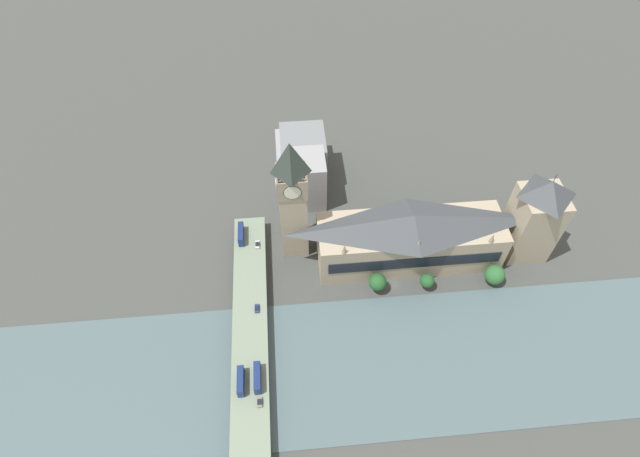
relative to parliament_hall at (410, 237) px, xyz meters
The scene contains 18 objects.
ground_plane 22.39m from the parliament_hall, 151.90° to the left, with size 600.00×600.00×0.00m, color #424442.
river_water 53.53m from the parliament_hall, behind, with size 59.87×360.00×0.30m, color #4C6066.
parliament_hall is the anchor object (origin of this frame).
clock_tower 55.55m from the parliament_hall, 77.88° to the left, with size 12.97×12.97×63.91m.
victoria_tower 54.80m from the parliament_hall, 89.94° to the right, with size 18.57×18.57×48.86m.
road_bridge 88.57m from the parliament_hall, 125.32° to the left, with size 151.75×14.29×6.30m.
double_decker_bus_lead 76.89m from the parliament_hall, 80.00° to the left, with size 11.32×2.51×5.10m.
double_decker_bus_mid 94.29m from the parliament_hall, 127.18° to the left, with size 10.82×2.52×4.83m.
double_decker_bus_rear 88.92m from the parliament_hall, 129.19° to the left, with size 11.39×2.58×4.93m.
car_northbound_mid 73.74m from the parliament_hall, 110.23° to the left, with size 3.99×1.85×1.40m.
car_northbound_tail 69.14m from the parliament_hall, 83.31° to the left, with size 4.26×1.91×1.46m.
car_southbound_lead 94.35m from the parliament_hall, 133.50° to the left, with size 3.81×1.91×1.40m.
city_block_west 76.58m from the parliament_hall, 36.12° to the left, with size 31.82×24.59×16.10m.
city_block_center 59.11m from the parliament_hall, 46.30° to the left, with size 19.00×17.42×27.40m.
city_block_east 71.75m from the parliament_hall, 37.50° to the left, with size 24.65×22.28×27.24m.
tree_embankment_near 40.34m from the parliament_hall, 115.87° to the right, with size 8.87×8.87×10.23m.
tree_embankment_mid 20.31m from the parliament_hall, 163.91° to the right, with size 6.35×6.35×9.09m.
tree_embankment_far 25.00m from the parliament_hall, 135.28° to the left, with size 7.76×7.76×10.47m.
Camera 1 is at (-117.02, 44.10, 188.56)m, focal length 28.00 mm.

